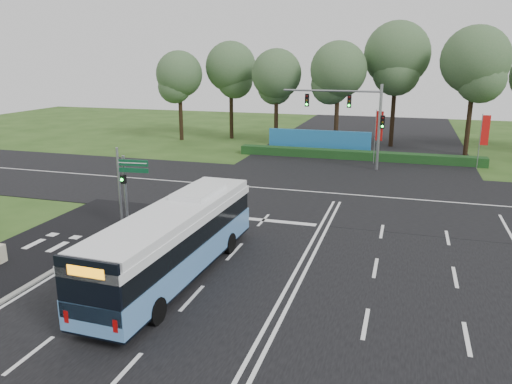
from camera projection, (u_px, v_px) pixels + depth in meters
ground at (302, 260)px, 22.99m from camera, size 120.00×120.00×0.00m
road_main at (302, 260)px, 22.98m from camera, size 20.00×120.00×0.04m
road_cross at (338, 194)px, 34.06m from camera, size 120.00×14.00×0.05m
bike_path at (31, 253)px, 23.72m from camera, size 5.00×18.00×0.06m
kerb_strip at (74, 259)px, 23.04m from camera, size 0.25×18.00×0.12m
city_bus at (175, 241)px, 20.75m from camera, size 2.77×11.62×3.32m
pedestrian_signal at (125, 189)px, 26.96m from camera, size 0.32×0.44×3.99m
street_sign at (125, 179)px, 26.41m from camera, size 1.75×0.28×4.50m
banner_flag_mid at (378, 129)px, 42.86m from camera, size 0.66×0.31×4.73m
banner_flag_right at (484, 134)px, 40.92m from camera, size 0.68×0.08×4.61m
traffic_light_gantry at (358, 113)px, 40.65m from camera, size 8.41×0.28×7.00m
hedge at (357, 155)px, 45.51m from camera, size 22.00×1.20×0.80m
blue_hoarding at (319, 141)px, 48.76m from camera, size 10.00×0.30×2.20m
eucalyptus_row at (383, 66)px, 49.33m from camera, size 46.70×9.41×12.64m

